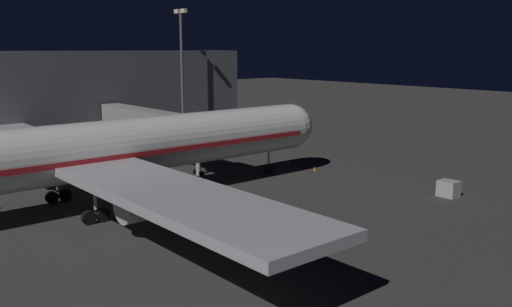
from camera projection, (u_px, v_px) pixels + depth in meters
name	position (u px, v px, depth m)	size (l,w,h in m)	color
ground_plane	(157.00, 196.00, 54.97)	(320.00, 320.00, 0.00)	#383533
airliner_at_gate	(69.00, 155.00, 48.46)	(58.13, 60.43, 17.67)	silver
jet_bridge	(161.00, 122.00, 69.32)	(25.15, 3.40, 6.93)	#9E9E99
apron_floodlight_mast	(182.00, 67.00, 84.39)	(2.90, 0.50, 20.38)	#59595E
baggage_container_mid_row	(448.00, 189.00, 54.77)	(1.88, 1.58, 1.61)	#B7BABF
traffic_cone_nose_port	(315.00, 169.00, 66.28)	(0.36, 0.36, 0.55)	orange
traffic_cone_nose_starboard	(289.00, 163.00, 69.57)	(0.36, 0.36, 0.55)	orange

